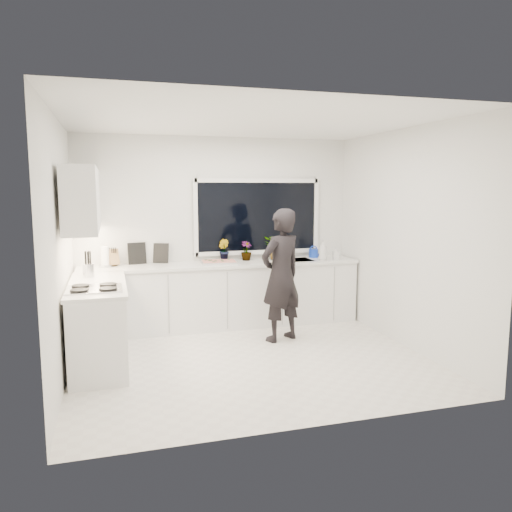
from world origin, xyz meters
name	(u,v)px	position (x,y,z in m)	size (l,w,h in m)	color
floor	(250,360)	(0.00, 0.00, -0.01)	(4.00, 3.50, 0.02)	beige
wall_back	(218,231)	(0.00, 1.76, 1.35)	(4.00, 0.02, 2.70)	white
wall_left	(59,250)	(-2.01, 0.00, 1.35)	(0.02, 3.50, 2.70)	white
wall_right	(406,239)	(2.01, 0.00, 1.35)	(0.02, 3.50, 2.70)	white
ceiling	(250,120)	(0.00, 0.00, 2.71)	(4.00, 3.50, 0.02)	white
window	(258,217)	(0.60, 1.73, 1.55)	(1.80, 0.02, 1.00)	black
base_cabinets_back	(223,296)	(0.00, 1.45, 0.44)	(3.92, 0.58, 0.88)	white
base_cabinets_left	(99,325)	(-1.67, 0.35, 0.44)	(0.58, 1.60, 0.88)	white
countertop_back	(223,264)	(0.00, 1.44, 0.90)	(3.94, 0.62, 0.04)	silver
countertop_left	(97,285)	(-1.67, 0.35, 0.90)	(0.62, 1.60, 0.04)	silver
upper_cabinets	(83,199)	(-1.79, 0.70, 1.85)	(0.34, 2.10, 0.70)	white
sink	(292,263)	(1.05, 1.45, 0.87)	(0.58, 0.42, 0.14)	silver
faucet	(288,251)	(1.05, 1.65, 1.03)	(0.03, 0.03, 0.22)	silver
stovetop	(94,288)	(-1.69, 0.00, 0.94)	(0.56, 0.48, 0.03)	black
person	(281,275)	(0.58, 0.60, 0.86)	(0.63, 0.41, 1.72)	black
pizza_tray	(219,262)	(-0.06, 1.42, 0.94)	(0.50, 0.37, 0.03)	silver
pizza	(219,261)	(-0.06, 1.42, 0.95)	(0.45, 0.32, 0.01)	red
watering_can	(313,253)	(1.46, 1.61, 0.98)	(0.14, 0.14, 0.13)	#1337BA
paper_towel_roll	(105,257)	(-1.59, 1.55, 1.05)	(0.11, 0.11, 0.26)	white
knife_block	(113,258)	(-1.48, 1.59, 1.03)	(0.13, 0.10, 0.22)	olive
utensil_crock	(88,270)	(-1.78, 0.80, 1.00)	(0.13, 0.13, 0.16)	silver
picture_frame_large	(161,253)	(-0.83, 1.69, 1.06)	(0.22, 0.02, 0.28)	black
picture_frame_small	(137,253)	(-1.16, 1.69, 1.07)	(0.25, 0.02, 0.30)	black
herb_plants	(262,249)	(0.63, 1.61, 1.08)	(1.05, 0.31, 0.33)	#26662D
soap_bottles	(326,251)	(1.52, 1.30, 1.06)	(0.33, 0.15, 0.31)	#D8BF66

